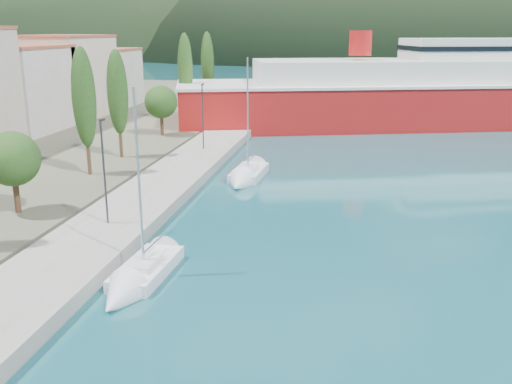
# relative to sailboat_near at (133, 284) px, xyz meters

# --- Properties ---
(ground) EXTENTS (1400.00, 1400.00, 0.00)m
(ground) POSITION_rel_sailboat_near_xyz_m (4.94, 111.18, -0.28)
(ground) COLOR #17535D
(quay) EXTENTS (5.00, 88.00, 0.80)m
(quay) POSITION_rel_sailboat_near_xyz_m (-4.06, 17.18, 0.12)
(quay) COLOR gray
(quay) RESTS_ON ground
(tree_row) EXTENTS (3.47, 65.12, 10.69)m
(tree_row) POSITION_rel_sailboat_near_xyz_m (-10.46, 23.03, 5.55)
(tree_row) COLOR #47301E
(tree_row) RESTS_ON land_strip
(lamp_posts) EXTENTS (0.15, 45.76, 6.06)m
(lamp_posts) POSITION_rel_sailboat_near_xyz_m (-4.06, 5.94, 3.81)
(lamp_posts) COLOR #2D2D33
(lamp_posts) RESTS_ON quay
(sailboat_near) EXTENTS (2.40, 7.06, 10.01)m
(sailboat_near) POSITION_rel_sailboat_near_xyz_m (0.00, 0.00, 0.00)
(sailboat_near) COLOR silver
(sailboat_near) RESTS_ON ground
(sailboat_mid) EXTENTS (2.65, 7.25, 10.49)m
(sailboat_mid) POSITION_rel_sailboat_near_xyz_m (1.44, 19.80, 0.02)
(sailboat_mid) COLOR silver
(sailboat_mid) RESTS_ON ground
(ferry) EXTENTS (62.44, 29.38, 12.16)m
(ferry) POSITION_rel_sailboat_near_xyz_m (18.49, 51.77, 3.42)
(ferry) COLOR #AD1614
(ferry) RESTS_ON ground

